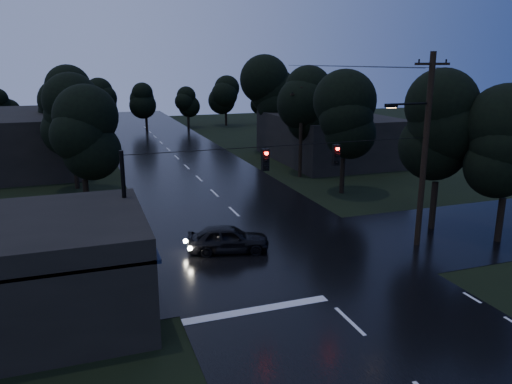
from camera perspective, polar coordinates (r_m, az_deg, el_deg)
main_road at (r=41.92m, az=-6.52°, el=1.51°), size 12.00×120.00×0.02m
cross_street at (r=25.45m, az=2.77°, el=-7.28°), size 60.00×9.00×0.02m
building_far_right at (r=50.02m, az=8.22°, el=6.17°), size 10.00×14.00×4.40m
building_far_left at (r=50.57m, az=-25.01°, el=5.38°), size 10.00×16.00×5.00m
utility_pole_main at (r=26.84m, az=18.62°, el=4.80°), size 3.50×0.30×10.00m
utility_pole_far at (r=41.97m, az=5.14°, el=6.95°), size 2.00×0.30×7.50m
anchor_pole_left at (r=21.88m, az=-14.65°, el=-3.14°), size 0.18×0.18×6.00m
span_signals at (r=23.29m, az=5.13°, el=4.06°), size 15.00×0.37×1.12m
tree_corner_near at (r=29.89m, az=20.35°, el=7.03°), size 4.48×4.48×9.44m
tree_corner_far at (r=29.18m, az=26.99°, el=4.68°), size 3.92×3.92×8.26m
tree_left_a at (r=32.11m, az=-19.38°, el=6.23°), size 3.92×3.92×8.26m
tree_left_b at (r=40.02m, az=-20.41°, el=8.22°), size 4.20×4.20×8.85m
tree_left_c at (r=49.96m, az=-21.07°, el=9.72°), size 4.48×4.48×9.44m
tree_right_a at (r=36.76m, az=10.11°, el=8.41°), size 4.20×4.20×8.85m
tree_right_b at (r=44.09m, az=5.68°, el=10.07°), size 4.48×4.48×9.44m
tree_right_c at (r=53.48m, az=1.68°, el=11.35°), size 4.76×4.76×10.03m
car at (r=25.72m, az=-3.20°, el=-5.35°), size 4.45×2.60×1.42m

